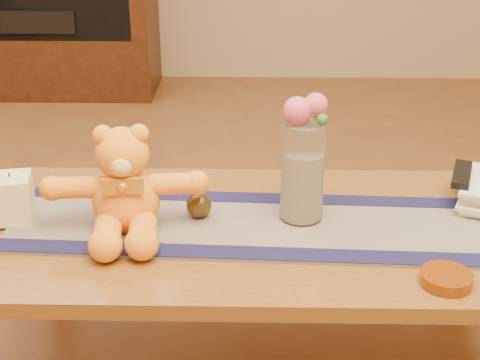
{
  "coord_description": "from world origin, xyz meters",
  "views": [
    {
      "loc": [
        -0.02,
        -1.58,
        1.33
      ],
      "look_at": [
        -0.05,
        0.0,
        0.58
      ],
      "focal_mm": 53.04,
      "sensor_mm": 36.0,
      "label": 1
    }
  ],
  "objects_px": {
    "teddy_bear": "(125,180)",
    "book_bottom": "(458,198)",
    "pillar_candle": "(13,198)",
    "glass_vase": "(303,172)",
    "bronze_ball": "(199,205)",
    "amber_dish": "(446,279)",
    "tv_remote": "(462,174)"
  },
  "relations": [
    {
      "from": "teddy_bear",
      "to": "tv_remote",
      "type": "height_order",
      "value": "teddy_bear"
    },
    {
      "from": "teddy_bear",
      "to": "glass_vase",
      "type": "relative_size",
      "value": 1.47
    },
    {
      "from": "teddy_bear",
      "to": "bronze_ball",
      "type": "height_order",
      "value": "teddy_bear"
    },
    {
      "from": "pillar_candle",
      "to": "glass_vase",
      "type": "bearing_deg",
      "value": 1.67
    },
    {
      "from": "book_bottom",
      "to": "teddy_bear",
      "type": "bearing_deg",
      "value": -153.36
    },
    {
      "from": "glass_vase",
      "to": "bronze_ball",
      "type": "distance_m",
      "value": 0.28
    },
    {
      "from": "bronze_ball",
      "to": "amber_dish",
      "type": "distance_m",
      "value": 0.64
    },
    {
      "from": "book_bottom",
      "to": "glass_vase",
      "type": "bearing_deg",
      "value": -149.66
    },
    {
      "from": "pillar_candle",
      "to": "amber_dish",
      "type": "height_order",
      "value": "pillar_candle"
    },
    {
      "from": "pillar_candle",
      "to": "book_bottom",
      "type": "height_order",
      "value": "pillar_candle"
    },
    {
      "from": "pillar_candle",
      "to": "book_bottom",
      "type": "distance_m",
      "value": 1.18
    },
    {
      "from": "pillar_candle",
      "to": "glass_vase",
      "type": "height_order",
      "value": "glass_vase"
    },
    {
      "from": "amber_dish",
      "to": "tv_remote",
      "type": "bearing_deg",
      "value": 71.99
    },
    {
      "from": "amber_dish",
      "to": "pillar_candle",
      "type": "bearing_deg",
      "value": 165.46
    },
    {
      "from": "glass_vase",
      "to": "tv_remote",
      "type": "height_order",
      "value": "glass_vase"
    },
    {
      "from": "pillar_candle",
      "to": "tv_remote",
      "type": "height_order",
      "value": "pillar_candle"
    },
    {
      "from": "book_bottom",
      "to": "amber_dish",
      "type": "height_order",
      "value": "amber_dish"
    },
    {
      "from": "glass_vase",
      "to": "tv_remote",
      "type": "bearing_deg",
      "value": 13.73
    },
    {
      "from": "pillar_candle",
      "to": "glass_vase",
      "type": "xyz_separation_m",
      "value": [
        0.74,
        0.02,
        0.07
      ]
    },
    {
      "from": "teddy_bear",
      "to": "bronze_ball",
      "type": "bearing_deg",
      "value": 10.96
    },
    {
      "from": "tv_remote",
      "to": "amber_dish",
      "type": "height_order",
      "value": "tv_remote"
    },
    {
      "from": "bronze_ball",
      "to": "tv_remote",
      "type": "bearing_deg",
      "value": 8.82
    },
    {
      "from": "teddy_bear",
      "to": "book_bottom",
      "type": "bearing_deg",
      "value": 4.91
    },
    {
      "from": "teddy_bear",
      "to": "tv_remote",
      "type": "bearing_deg",
      "value": 4.35
    },
    {
      "from": "glass_vase",
      "to": "pillar_candle",
      "type": "bearing_deg",
      "value": -178.33
    },
    {
      "from": "teddy_bear",
      "to": "glass_vase",
      "type": "distance_m",
      "value": 0.44
    },
    {
      "from": "bronze_ball",
      "to": "book_bottom",
      "type": "bearing_deg",
      "value": 9.54
    },
    {
      "from": "glass_vase",
      "to": "tv_remote",
      "type": "relative_size",
      "value": 1.62
    },
    {
      "from": "pillar_candle",
      "to": "amber_dish",
      "type": "relative_size",
      "value": 1.03
    },
    {
      "from": "teddy_bear",
      "to": "book_bottom",
      "type": "height_order",
      "value": "teddy_bear"
    },
    {
      "from": "pillar_candle",
      "to": "tv_remote",
      "type": "bearing_deg",
      "value": 6.21
    },
    {
      "from": "glass_vase",
      "to": "tv_remote",
      "type": "distance_m",
      "value": 0.45
    }
  ]
}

